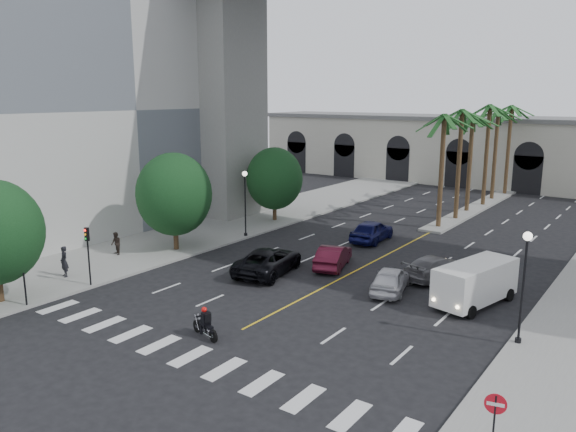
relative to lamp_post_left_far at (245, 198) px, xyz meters
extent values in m
plane|color=black|center=(11.40, -16.00, -3.22)|extent=(140.00, 140.00, 0.00)
cube|color=gray|center=(-3.60, -1.00, -3.15)|extent=(8.00, 100.00, 0.15)
cube|color=gray|center=(11.40, 22.00, -3.12)|extent=(2.00, 24.00, 0.20)
cube|color=beige|center=(-15.60, -4.00, 6.78)|extent=(16.00, 32.00, 20.00)
cube|color=beige|center=(11.40, 39.00, 0.78)|extent=(70.00, 10.00, 8.00)
cube|color=slate|center=(11.40, 39.00, 5.03)|extent=(71.00, 10.50, 0.50)
cube|color=gray|center=(-7.10, 6.00, 7.18)|extent=(5.00, 6.00, 20.80)
cylinder|color=#47331E|center=(11.40, 12.00, 1.53)|extent=(0.40, 0.40, 9.50)
cylinder|color=#47331E|center=(11.50, 16.00, 1.68)|extent=(0.40, 0.40, 9.80)
cylinder|color=#47331E|center=(11.20, 20.00, 1.43)|extent=(0.40, 0.40, 9.30)
cylinder|color=#47331E|center=(11.55, 24.00, 1.83)|extent=(0.40, 0.40, 10.10)
cylinder|color=#47331E|center=(11.30, 28.00, 1.58)|extent=(0.40, 0.40, 9.60)
cylinder|color=#47331E|center=(11.60, 32.00, 1.73)|extent=(0.40, 0.40, 9.90)
cylinder|color=#382616|center=(-1.60, -6.00, -2.00)|extent=(0.36, 0.36, 2.45)
ellipsoid|color=black|center=(-1.60, -6.00, 0.99)|extent=(5.44, 5.44, 5.98)
cylinder|color=#382616|center=(-1.60, 6.00, -2.09)|extent=(0.36, 0.36, 2.27)
ellipsoid|color=black|center=(-1.60, 6.00, 0.68)|extent=(5.04, 5.04, 5.54)
cylinder|color=black|center=(0.00, 0.00, -3.04)|extent=(0.28, 0.28, 0.36)
cylinder|color=black|center=(0.00, 0.00, -0.62)|extent=(0.11, 0.11, 5.00)
sphere|color=white|center=(0.00, 0.00, 1.93)|extent=(0.40, 0.40, 0.40)
cylinder|color=black|center=(22.80, -8.00, -3.04)|extent=(0.28, 0.28, 0.36)
cylinder|color=black|center=(22.80, -8.00, -0.62)|extent=(0.11, 0.11, 5.00)
sphere|color=white|center=(22.80, -8.00, 1.93)|extent=(0.40, 0.40, 0.40)
cylinder|color=black|center=(0.10, -18.50, -1.47)|extent=(0.10, 0.10, 3.50)
cube|color=black|center=(0.10, -18.50, 0.03)|extent=(0.25, 0.18, 0.80)
cylinder|color=black|center=(0.10, -14.50, -1.47)|extent=(0.10, 0.10, 3.50)
cube|color=black|center=(0.10, -14.50, 0.03)|extent=(0.25, 0.18, 0.80)
cylinder|color=black|center=(9.83, -15.46, -2.91)|extent=(0.62, 0.26, 0.61)
cylinder|color=black|center=(11.25, -15.86, -2.91)|extent=(0.62, 0.26, 0.61)
cube|color=silver|center=(10.59, -15.67, -2.83)|extent=(0.47, 0.39, 0.27)
cube|color=black|center=(10.44, -15.63, -2.55)|extent=(0.60, 0.37, 0.20)
cube|color=black|center=(10.89, -15.76, -2.59)|extent=(0.51, 0.36, 0.12)
cylinder|color=black|center=(10.05, -15.52, -2.32)|extent=(0.18, 0.55, 0.03)
cube|color=black|center=(10.66, -15.69, -2.20)|extent=(0.36, 0.45, 0.53)
cube|color=black|center=(10.82, -15.74, -2.15)|extent=(0.22, 0.33, 0.39)
sphere|color=red|center=(10.52, -15.66, -1.85)|extent=(0.27, 0.27, 0.27)
imported|color=silver|center=(14.92, -4.82, -2.47)|extent=(2.76, 4.68, 1.49)
imported|color=#490E1E|center=(9.80, -2.76, -2.47)|extent=(2.90, 4.85, 1.51)
imported|color=black|center=(7.05, -6.20, -2.40)|extent=(3.83, 6.33, 1.64)
imported|color=slate|center=(16.13, -1.03, -2.51)|extent=(2.99, 5.24, 1.43)
imported|color=#10124A|center=(8.76, 4.79, -2.37)|extent=(2.35, 5.11, 1.70)
cube|color=silver|center=(19.54, -4.03, -1.90)|extent=(3.27, 5.80, 2.03)
cube|color=black|center=(18.93, -6.54, -1.65)|extent=(1.88, 0.69, 0.86)
cylinder|color=black|center=(18.15, -5.68, -2.87)|extent=(0.44, 0.76, 0.71)
cylinder|color=black|center=(20.02, -6.13, -2.87)|extent=(0.44, 0.76, 0.71)
cylinder|color=black|center=(19.06, -1.93, -2.87)|extent=(0.44, 0.76, 0.71)
cylinder|color=black|center=(20.93, -2.39, -2.87)|extent=(0.44, 0.76, 0.71)
imported|color=black|center=(-2.55, -14.45, -2.11)|extent=(0.79, 0.61, 1.92)
imported|color=black|center=(-3.93, -9.50, -2.26)|extent=(0.94, 0.82, 1.62)
cylinder|color=red|center=(24.38, -17.80, -0.88)|extent=(0.64, 0.18, 0.65)
cube|color=silver|center=(24.38, -17.80, -0.88)|extent=(0.49, 0.14, 0.11)
camera|label=1|loc=(28.08, -33.47, 8.02)|focal=35.00mm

